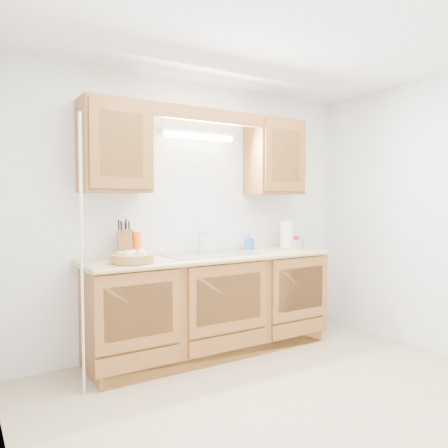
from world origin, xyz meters
TOP-DOWN VIEW (x-y plane):
  - room at (0.00, 0.00)m, footprint 3.52×3.50m
  - base_cabinets at (0.00, 1.20)m, footprint 2.20×0.60m
  - countertop at (0.00, 1.19)m, footprint 2.30×0.63m
  - upper_cabinet_left at (-0.83, 1.33)m, footprint 0.55×0.33m
  - upper_cabinet_right at (0.83, 1.33)m, footprint 0.55×0.33m
  - valance at (0.00, 1.19)m, footprint 2.20×0.05m
  - fluorescent_fixture at (0.00, 1.42)m, footprint 0.76×0.08m
  - sink at (0.00, 1.21)m, footprint 0.84×0.46m
  - wire_shelf_pole at (-1.20, 0.94)m, footprint 0.03×0.03m
  - outlet_plate at (0.95, 1.49)m, footprint 0.08×0.01m
  - fruit_basket at (-0.79, 1.06)m, footprint 0.35×0.35m
  - knife_block at (-0.74, 1.37)m, footprint 0.16×0.22m
  - orange_canister at (-0.63, 1.37)m, footprint 0.09×0.09m
  - soap_bottle at (0.54, 1.36)m, footprint 0.09×0.09m
  - sponge at (0.54, 1.44)m, footprint 0.12×0.09m
  - paper_towel at (0.94, 1.26)m, footprint 0.17×0.17m
  - apple_bowl at (1.03, 1.27)m, footprint 0.30×0.30m

SIDE VIEW (x-z plane):
  - base_cabinets at x=0.00m, z-range 0.01..0.87m
  - sink at x=0.00m, z-range 0.65..1.01m
  - countertop at x=0.00m, z-range 0.86..0.90m
  - sponge at x=0.54m, z-range 0.90..0.92m
  - fruit_basket at x=-0.79m, z-range 0.89..1.00m
  - apple_bowl at x=1.03m, z-range 0.89..1.01m
  - soap_bottle at x=0.54m, z-range 0.90..1.06m
  - wire_shelf_pole at x=-1.20m, z-range 0.00..2.00m
  - orange_canister at x=-0.63m, z-range 0.90..1.13m
  - knife_block at x=-0.74m, z-range 0.85..1.19m
  - paper_towel at x=0.94m, z-range 0.87..1.20m
  - outlet_plate at x=0.95m, z-range 1.09..1.21m
  - room at x=0.00m, z-range 0.00..2.50m
  - upper_cabinet_left at x=-0.83m, z-range 1.45..2.20m
  - upper_cabinet_right at x=0.83m, z-range 1.45..2.20m
  - fluorescent_fixture at x=0.00m, z-range 1.96..2.04m
  - valance at x=0.00m, z-range 2.08..2.20m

